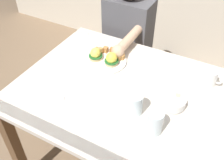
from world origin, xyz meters
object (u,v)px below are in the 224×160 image
fruit_bowl (173,102)px  water_glass_near (135,105)px  fork (51,99)px  water_glass_far (154,123)px  diner_person (127,39)px  dining_table (127,105)px  eggs_benedict_plate (105,59)px  coffee_mug (210,77)px

fruit_bowl → water_glass_near: size_ratio=1.05×
fork → water_glass_near: size_ratio=1.24×
water_glass_near → water_glass_far: water_glass_far is taller
fruit_bowl → water_glass_far: (-0.03, -0.19, 0.02)m
diner_person → fruit_bowl: bearing=-47.5°
diner_person → water_glass_far: bearing=-56.7°
dining_table → fork: 0.42m
eggs_benedict_plate → diner_person: diner_person is taller
dining_table → coffee_mug: 0.48m
dining_table → eggs_benedict_plate: size_ratio=4.44×
fruit_bowl → fork: (-0.57, -0.25, -0.03)m
fork → diner_person: 0.85m
dining_table → water_glass_far: size_ratio=10.19×
fork → fruit_bowl: bearing=23.8°
fruit_bowl → fork: size_ratio=0.84×
water_glass_near → coffee_mug: bearing=54.7°
coffee_mug → water_glass_far: bearing=-108.4°
fork → water_glass_far: 0.54m
eggs_benedict_plate → fruit_bowl: (0.48, -0.16, 0.00)m
fruit_bowl → diner_person: diner_person is taller
fruit_bowl → coffee_mug: coffee_mug is taller
fruit_bowl → coffee_mug: (0.12, 0.25, 0.02)m
dining_table → diner_person: diner_person is taller
dining_table → diner_person: bearing=116.2°
dining_table → fruit_bowl: fruit_bowl is taller
water_glass_far → diner_person: 0.94m
coffee_mug → fork: bearing=-143.7°
eggs_benedict_plate → fork: 0.42m
dining_table → eggs_benedict_plate: bearing=144.9°
diner_person → eggs_benedict_plate: bearing=-82.4°
water_glass_near → diner_person: size_ratio=0.10×
water_glass_near → diner_person: bearing=118.4°
diner_person → coffee_mug: bearing=-27.1°
coffee_mug → eggs_benedict_plate: bearing=-171.0°
water_glass_near → water_glass_far: size_ratio=0.97×
water_glass_far → fork: bearing=-173.5°
dining_table → fork: bearing=-143.1°
coffee_mug → fork: coffee_mug is taller
fruit_bowl → coffee_mug: size_ratio=1.08×
fruit_bowl → coffee_mug: 0.28m
dining_table → water_glass_far: 0.32m
coffee_mug → diner_person: diner_person is taller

